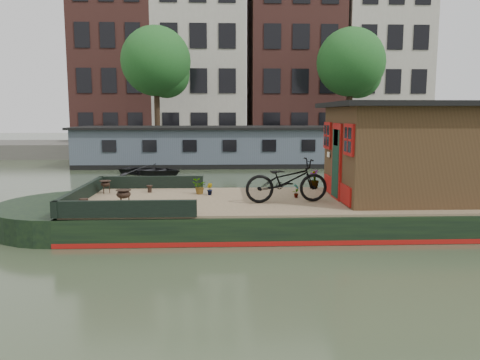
{
  "coord_description": "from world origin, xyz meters",
  "views": [
    {
      "loc": [
        -2.52,
        -11.54,
        2.78
      ],
      "look_at": [
        -1.99,
        0.5,
        1.07
      ],
      "focal_mm": 35.0,
      "sensor_mm": 36.0,
      "label": 1
    }
  ],
  "objects_px": {
    "dinghy": "(151,167)",
    "bicycle": "(287,181)",
    "potted_plant_a": "(296,191)",
    "cabin": "(406,150)",
    "brazier_rear": "(106,187)",
    "brazier_front": "(124,198)"
  },
  "relations": [
    {
      "from": "bicycle",
      "to": "brazier_front",
      "type": "bearing_deg",
      "value": 89.36
    },
    {
      "from": "potted_plant_a",
      "to": "brazier_rear",
      "type": "height_order",
      "value": "potted_plant_a"
    },
    {
      "from": "cabin",
      "to": "dinghy",
      "type": "relative_size",
      "value": 1.33
    },
    {
      "from": "brazier_front",
      "to": "dinghy",
      "type": "xyz_separation_m",
      "value": [
        -0.98,
        11.05,
        -0.54
      ]
    },
    {
      "from": "brazier_rear",
      "to": "cabin",
      "type": "bearing_deg",
      "value": -7.79
    },
    {
      "from": "dinghy",
      "to": "bicycle",
      "type": "bearing_deg",
      "value": -133.38
    },
    {
      "from": "potted_plant_a",
      "to": "brazier_front",
      "type": "height_order",
      "value": "brazier_front"
    },
    {
      "from": "bicycle",
      "to": "brazier_rear",
      "type": "height_order",
      "value": "bicycle"
    },
    {
      "from": "cabin",
      "to": "brazier_rear",
      "type": "relative_size",
      "value": 11.43
    },
    {
      "from": "bicycle",
      "to": "dinghy",
      "type": "xyz_separation_m",
      "value": [
        -4.82,
        10.64,
        -0.87
      ]
    },
    {
      "from": "cabin",
      "to": "brazier_rear",
      "type": "bearing_deg",
      "value": 172.21
    },
    {
      "from": "cabin",
      "to": "bicycle",
      "type": "bearing_deg",
      "value": -172.49
    },
    {
      "from": "bicycle",
      "to": "potted_plant_a",
      "type": "height_order",
      "value": "bicycle"
    },
    {
      "from": "bicycle",
      "to": "brazier_front",
      "type": "relative_size",
      "value": 5.04
    },
    {
      "from": "cabin",
      "to": "potted_plant_a",
      "type": "height_order",
      "value": "cabin"
    },
    {
      "from": "cabin",
      "to": "brazier_rear",
      "type": "xyz_separation_m",
      "value": [
        -7.79,
        1.07,
        -1.05
      ]
    },
    {
      "from": "bicycle",
      "to": "brazier_rear",
      "type": "bearing_deg",
      "value": 65.84
    },
    {
      "from": "brazier_front",
      "to": "bicycle",
      "type": "bearing_deg",
      "value": 6.14
    },
    {
      "from": "potted_plant_a",
      "to": "brazier_rear",
      "type": "distance_m",
      "value": 5.11
    },
    {
      "from": "bicycle",
      "to": "dinghy",
      "type": "distance_m",
      "value": 11.71
    },
    {
      "from": "brazier_rear",
      "to": "dinghy",
      "type": "xyz_separation_m",
      "value": [
        -0.11,
        9.17,
        -0.51
      ]
    },
    {
      "from": "brazier_rear",
      "to": "bicycle",
      "type": "bearing_deg",
      "value": -17.37
    }
  ]
}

